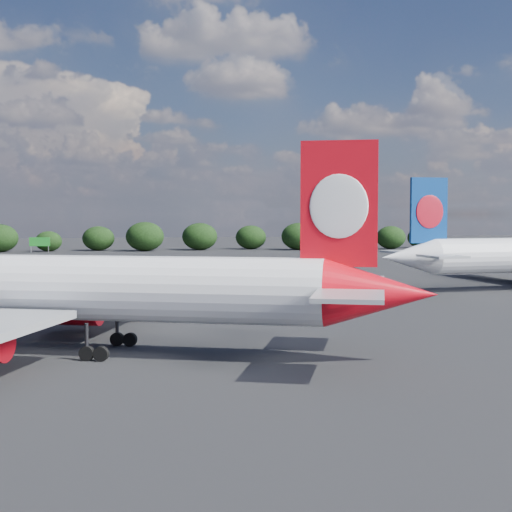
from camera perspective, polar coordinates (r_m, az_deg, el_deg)
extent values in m
plane|color=black|center=(105.05, -13.69, -2.95)|extent=(500.00, 500.00, 0.00)
cylinder|color=white|center=(60.32, -14.09, -2.48)|extent=(39.76, 19.56, 5.34)
cone|color=red|center=(55.04, 9.94, -2.98)|extent=(9.89, 8.05, 5.34)
cube|color=red|center=(54.82, 6.66, 4.17)|extent=(5.67, 2.61, 9.60)
ellipsoid|color=white|center=(54.50, 6.64, 3.98)|extent=(4.26, 1.81, 4.91)
ellipsoid|color=white|center=(55.14, 6.68, 3.97)|extent=(4.26, 1.81, 4.91)
cube|color=#A6A9AE|center=(49.22, 7.43, -3.21)|extent=(6.78, 7.70, 0.32)
cube|color=#A6A9AE|center=(60.88, 7.96, -1.95)|extent=(6.78, 7.70, 0.32)
cube|color=#A6A9AE|center=(74.05, -11.17, -2.70)|extent=(14.15, 22.41, 0.59)
cylinder|color=red|center=(70.16, -14.38, -4.22)|extent=(6.02, 4.61, 2.88)
cube|color=#A6A9AE|center=(70.06, -14.39, -3.62)|extent=(2.31, 1.14, 1.28)
cylinder|color=black|center=(57.07, -13.40, -6.59)|extent=(0.39, 0.39, 2.67)
cylinder|color=black|center=(57.25, -13.38, -7.58)|extent=(1.27, 0.87, 1.17)
cylinder|color=black|center=(56.80, -12.29, -7.66)|extent=(1.27, 0.87, 1.17)
cylinder|color=black|center=(62.91, -11.06, -5.63)|extent=(0.39, 0.39, 2.67)
cylinder|color=black|center=(63.08, -11.05, -6.54)|extent=(1.27, 0.87, 1.17)
cylinder|color=black|center=(62.67, -10.04, -6.60)|extent=(1.27, 0.87, 1.17)
cone|color=white|center=(104.29, 12.10, -0.09)|extent=(8.79, 5.94, 5.23)
cube|color=navy|center=(105.62, 13.65, 3.57)|extent=(5.78, 1.02, 9.42)
ellipsoid|color=red|center=(105.35, 13.73, 3.47)|extent=(4.40, 0.59, 4.81)
ellipsoid|color=red|center=(105.89, 13.56, 3.47)|extent=(4.40, 0.59, 4.81)
cube|color=#A6A9AE|center=(100.28, 14.70, -0.02)|extent=(5.24, 6.66, 0.31)
cube|color=#A6A9AE|center=(110.32, 11.65, 0.32)|extent=(5.24, 6.66, 0.31)
cube|color=#A6A9AE|center=(129.73, 19.49, -0.29)|extent=(8.59, 21.44, 0.58)
cube|color=#166F1D|center=(221.67, -16.92, 1.10)|extent=(6.00, 0.30, 2.60)
cylinder|color=gray|center=(222.03, -17.56, 0.52)|extent=(0.20, 0.20, 2.00)
cylinder|color=gray|center=(221.51, -16.27, 0.54)|extent=(0.20, 0.20, 2.00)
cube|color=gold|center=(226.53, -9.20, 1.45)|extent=(5.00, 0.30, 3.00)
cylinder|color=gray|center=(226.64, -9.19, 0.75)|extent=(0.30, 0.30, 2.50)
ellipsoid|color=black|center=(227.24, -19.83, 1.35)|extent=(10.97, 9.28, 8.44)
ellipsoid|color=black|center=(227.15, -16.26, 1.14)|extent=(8.09, 6.84, 6.22)
ellipsoid|color=black|center=(228.21, -12.50, 1.38)|extent=(9.94, 8.41, 7.65)
ellipsoid|color=black|center=(222.46, -8.88, 1.55)|extent=(11.75, 9.94, 9.04)
ellipsoid|color=black|center=(226.85, -4.52, 1.57)|extent=(11.23, 9.51, 8.64)
ellipsoid|color=black|center=(232.23, -0.41, 1.51)|extent=(10.10, 8.54, 7.77)
ellipsoid|color=black|center=(227.68, 3.44, 1.58)|extent=(11.27, 9.54, 8.67)
ellipsoid|color=black|center=(237.19, 6.94, 1.35)|extent=(8.19, 6.93, 6.30)
ellipsoid|color=black|center=(237.49, 10.74, 1.47)|extent=(9.82, 8.31, 7.56)
ellipsoid|color=black|center=(247.74, 13.02, 1.43)|extent=(8.93, 7.56, 6.87)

